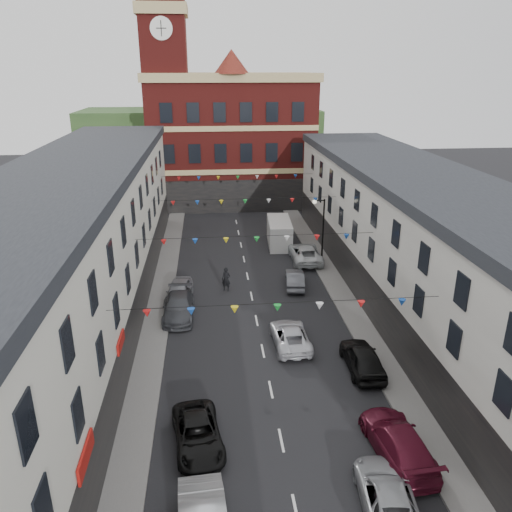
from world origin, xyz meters
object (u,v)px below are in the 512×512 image
object	(u,v)px
car_left_e	(179,291)
car_right_f	(305,253)
car_right_e	(295,279)
street_lamp	(321,223)
car_right_b	(388,496)
white_van	(279,233)
pedestrian	(226,279)
car_left_c	(198,434)
car_left_d	(179,307)
car_right_c	(398,441)
car_right_d	(363,358)
moving_car	(290,336)

from	to	relation	value
car_left_e	car_right_f	bearing A→B (deg)	40.14
car_right_f	car_right_e	bearing A→B (deg)	72.20
street_lamp	car_right_b	size ratio (longest dim) A/B	1.27
white_van	pedestrian	distance (m)	12.01
car_left_c	pedestrian	distance (m)	17.29
car_left_d	car_right_c	bearing A→B (deg)	-53.59
street_lamp	car_left_e	size ratio (longest dim) A/B	1.37
car_right_f	car_right_d	bearing A→B (deg)	91.15
street_lamp	white_van	xyz separation A→B (m)	(-2.75, 5.81, -2.67)
car_left_d	car_left_e	world-z (taller)	car_left_e
street_lamp	car_left_c	bearing A→B (deg)	-115.45
car_right_c	pedestrian	xyz separation A→B (m)	(-6.95, 18.67, 0.19)
car_left_e	pedestrian	distance (m)	3.89
car_left_c	car_right_f	bearing A→B (deg)	60.07
car_left_d	moving_car	size ratio (longest dim) A/B	1.09
car_right_d	street_lamp	bearing A→B (deg)	-93.11
street_lamp	pedestrian	world-z (taller)	street_lamp
car_right_b	car_right_c	world-z (taller)	car_right_c
car_right_b	pedestrian	xyz separation A→B (m)	(-5.49, 21.49, 0.30)
car_right_c	street_lamp	bearing A→B (deg)	-97.40
car_left_e	pedestrian	size ratio (longest dim) A/B	2.29
white_van	car_right_b	bearing A→B (deg)	-86.85
car_left_c	car_right_c	bearing A→B (deg)	-17.17
street_lamp	pedestrian	bearing A→B (deg)	-150.53
street_lamp	pedestrian	size ratio (longest dim) A/B	3.13
car_left_e	car_right_b	world-z (taller)	car_left_e
car_left_d	car_right_e	world-z (taller)	car_left_d
car_left_c	pedestrian	world-z (taller)	pedestrian
car_right_c	moving_car	xyz separation A→B (m)	(-3.26, 10.02, -0.11)
street_lamp	car_right_f	bearing A→B (deg)	136.29
car_left_e	car_right_f	xyz separation A→B (m)	(11.00, 7.18, 0.03)
pedestrian	car_right_b	bearing A→B (deg)	-56.79
street_lamp	car_left_d	xyz separation A→B (m)	(-11.95, -8.80, -3.16)
car_right_d	moving_car	xyz separation A→B (m)	(-3.70, 3.19, -0.13)
car_right_d	white_van	world-z (taller)	white_van
car_left_c	car_left_e	bearing A→B (deg)	88.15
moving_car	white_van	size ratio (longest dim) A/B	0.84
car_right_e	moving_car	distance (m)	9.07
car_right_c	car_right_f	world-z (taller)	car_right_f
car_left_c	car_right_c	distance (m)	9.08
car_right_c	car_right_e	world-z (taller)	car_right_c
car_left_d	moving_car	world-z (taller)	car_left_d
car_right_d	car_right_e	bearing A→B (deg)	-80.55
car_right_c	car_right_f	distance (m)	24.45
car_right_b	pedestrian	size ratio (longest dim) A/B	2.46
car_left_c	car_left_d	size ratio (longest dim) A/B	0.90
white_van	pedestrian	bearing A→B (deg)	-114.76
car_right_b	car_right_d	size ratio (longest dim) A/B	1.03
car_left_c	car_right_d	world-z (taller)	car_right_d
car_left_e	car_right_d	size ratio (longest dim) A/B	0.96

